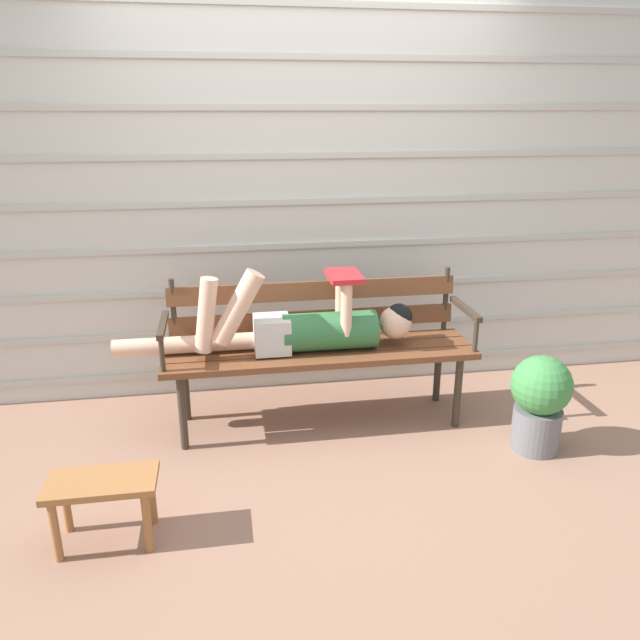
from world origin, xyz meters
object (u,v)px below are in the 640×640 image
at_px(reclining_person, 304,327).
at_px(potted_plant, 540,400).
at_px(park_bench, 318,339).
at_px(footstool, 103,492).

relative_size(reclining_person, potted_plant, 3.11).
bearing_deg(reclining_person, park_bench, 35.75).
relative_size(park_bench, footstool, 3.90).
bearing_deg(park_bench, reclining_person, -144.25).
relative_size(reclining_person, footstool, 3.70).
bearing_deg(reclining_person, potted_plant, -21.47).
relative_size(park_bench, reclining_person, 1.05).
bearing_deg(potted_plant, reclining_person, 158.53).
distance_m(park_bench, potted_plant, 1.27).
bearing_deg(footstool, park_bench, 41.68).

